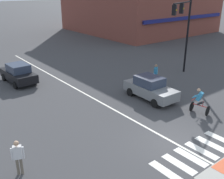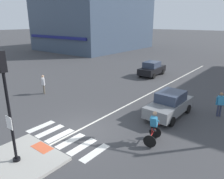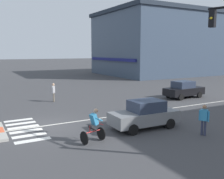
# 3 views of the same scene
# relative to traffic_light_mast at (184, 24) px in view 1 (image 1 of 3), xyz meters

# --- Properties ---
(ground_plane) EXTENTS (300.00, 300.00, 0.00)m
(ground_plane) POSITION_rel_traffic_light_mast_xyz_m (-9.22, -7.28, -4.60)
(ground_plane) COLOR #3D3D3F
(tactile_pad_front) EXTENTS (1.10, 0.60, 0.01)m
(tactile_pad_front) POSITION_rel_traffic_light_mast_xyz_m (-9.22, -9.82, -4.44)
(tactile_pad_front) COLOR #DB5B38
(tactile_pad_front) RESTS_ON traffic_island
(crosswalk_stripe_a) EXTENTS (0.44, 1.80, 0.01)m
(crosswalk_stripe_a) POSITION_rel_traffic_light_mast_xyz_m (-11.42, -8.39, -4.59)
(crosswalk_stripe_a) COLOR silver
(crosswalk_stripe_a) RESTS_ON ground
(crosswalk_stripe_b) EXTENTS (0.44, 1.80, 0.01)m
(crosswalk_stripe_b) POSITION_rel_traffic_light_mast_xyz_m (-10.54, -8.39, -4.59)
(crosswalk_stripe_b) COLOR silver
(crosswalk_stripe_b) RESTS_ON ground
(crosswalk_stripe_c) EXTENTS (0.44, 1.80, 0.01)m
(crosswalk_stripe_c) POSITION_rel_traffic_light_mast_xyz_m (-9.66, -8.39, -4.59)
(crosswalk_stripe_c) COLOR silver
(crosswalk_stripe_c) RESTS_ON ground
(crosswalk_stripe_d) EXTENTS (0.44, 1.80, 0.01)m
(crosswalk_stripe_d) POSITION_rel_traffic_light_mast_xyz_m (-8.78, -8.39, -4.59)
(crosswalk_stripe_d) COLOR silver
(crosswalk_stripe_d) RESTS_ON ground
(crosswalk_stripe_e) EXTENTS (0.44, 1.80, 0.01)m
(crosswalk_stripe_e) POSITION_rel_traffic_light_mast_xyz_m (-7.90, -8.39, -4.59)
(crosswalk_stripe_e) COLOR silver
(crosswalk_stripe_e) RESTS_ON ground
(crosswalk_stripe_f) EXTENTS (0.44, 1.80, 0.01)m
(crosswalk_stripe_f) POSITION_rel_traffic_light_mast_xyz_m (-7.02, -8.39, -4.59)
(crosswalk_stripe_f) COLOR silver
(crosswalk_stripe_f) RESTS_ON ground
(lane_centre_line) EXTENTS (0.14, 28.00, 0.01)m
(lane_centre_line) POSITION_rel_traffic_light_mast_xyz_m (-9.30, 2.72, -4.59)
(lane_centre_line) COLOR silver
(lane_centre_line) RESTS_ON ground
(traffic_light_mast) EXTENTS (4.14, 1.67, 6.68)m
(traffic_light_mast) POSITION_rel_traffic_light_mast_xyz_m (0.00, 0.00, 0.00)
(traffic_light_mast) COLOR black
(traffic_light_mast) RESTS_ON ground
(car_black_westbound_distant) EXTENTS (1.99, 4.17, 1.64)m
(car_black_westbound_distant) POSITION_rel_traffic_light_mast_xyz_m (-12.31, 7.14, -3.79)
(car_black_westbound_distant) COLOR black
(car_black_westbound_distant) RESTS_ON ground
(car_grey_eastbound_mid) EXTENTS (1.93, 4.15, 1.64)m
(car_grey_eastbound_mid) POSITION_rel_traffic_light_mast_xyz_m (-6.05, -2.13, -3.79)
(car_grey_eastbound_mid) COLOR slate
(car_grey_eastbound_mid) RESTS_ON ground
(cyclist) EXTENTS (0.88, 1.21, 1.68)m
(cyclist) POSITION_rel_traffic_light_mast_xyz_m (-5.32, -5.76, -3.72)
(cyclist) COLOR black
(cyclist) RESTS_ON ground
(pedestrian_at_curb_left) EXTENTS (0.51, 0.34, 1.67)m
(pedestrian_at_curb_left) POSITION_rel_traffic_light_mast_xyz_m (-16.53, -4.54, -3.61)
(pedestrian_at_curb_left) COLOR #6B6051
(pedestrian_at_curb_left) RESTS_ON ground
(pedestrian_waiting_far_side) EXTENTS (0.51, 0.35, 1.67)m
(pedestrian_waiting_far_side) POSITION_rel_traffic_light_mast_xyz_m (-3.40, -0.18, -3.61)
(pedestrian_waiting_far_side) COLOR #2D334C
(pedestrian_waiting_far_side) RESTS_ON ground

